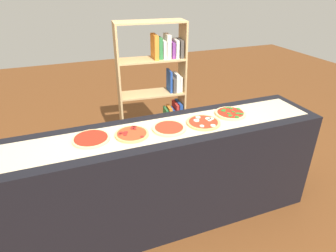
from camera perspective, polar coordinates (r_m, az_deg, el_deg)
name	(u,v)px	position (r m, az deg, el deg)	size (l,w,h in m)	color
ground_plane	(168,217)	(2.86, 0.00, -17.39)	(12.00, 12.00, 0.00)	brown
counter	(168,176)	(2.55, 0.00, -9.85)	(2.61, 0.57, 0.94)	black
parchment_paper	(168,128)	(2.29, 0.00, -0.42)	(2.47, 0.38, 0.00)	beige
pizza_plain_0	(91,139)	(2.20, -14.86, -2.42)	(0.28, 0.28, 0.02)	#E5C17F
pizza_pepperoni_1	(132,134)	(2.20, -7.13, -1.57)	(0.25, 0.25, 0.02)	tan
pizza_plain_2	(169,128)	(2.27, 0.20, -0.43)	(0.27, 0.27, 0.02)	#E5C17F
pizza_mozzarella_3	(203,122)	(2.38, 6.95, 0.69)	(0.28, 0.28, 0.02)	tan
pizza_spinach_4	(230,113)	(2.57, 12.14, 2.43)	(0.26, 0.26, 0.03)	#E5C17F
bookshelf	(160,93)	(3.42, -1.54, 6.44)	(0.78, 0.35, 1.60)	tan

